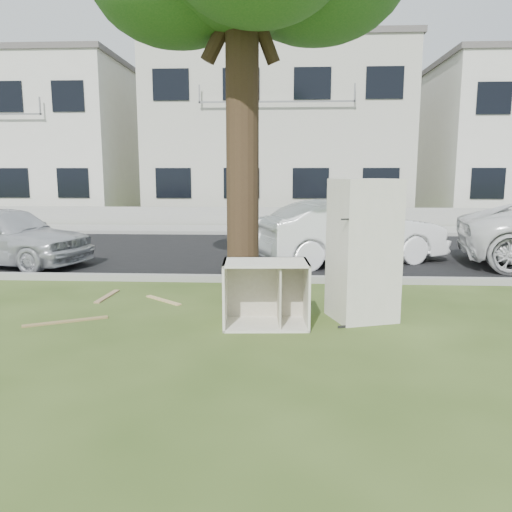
# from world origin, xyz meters

# --- Properties ---
(ground) EXTENTS (120.00, 120.00, 0.00)m
(ground) POSITION_xyz_m (0.00, 0.00, 0.00)
(ground) COLOR #34481A
(road) EXTENTS (120.00, 7.00, 0.01)m
(road) POSITION_xyz_m (0.00, 6.00, 0.01)
(road) COLOR black
(road) RESTS_ON ground
(kerb_near) EXTENTS (120.00, 0.18, 0.12)m
(kerb_near) POSITION_xyz_m (0.00, 2.45, 0.00)
(kerb_near) COLOR gray
(kerb_near) RESTS_ON ground
(kerb_far) EXTENTS (120.00, 0.18, 0.12)m
(kerb_far) POSITION_xyz_m (0.00, 9.55, 0.00)
(kerb_far) COLOR gray
(kerb_far) RESTS_ON ground
(sidewalk) EXTENTS (120.00, 2.80, 0.01)m
(sidewalk) POSITION_xyz_m (0.00, 11.00, 0.01)
(sidewalk) COLOR gray
(sidewalk) RESTS_ON ground
(low_wall) EXTENTS (120.00, 0.15, 0.70)m
(low_wall) POSITION_xyz_m (0.00, 12.60, 0.35)
(low_wall) COLOR gray
(low_wall) RESTS_ON ground
(townhouse_left) EXTENTS (10.20, 8.16, 7.04)m
(townhouse_left) POSITION_xyz_m (-12.00, 17.50, 3.52)
(townhouse_left) COLOR silver
(townhouse_left) RESTS_ON ground
(townhouse_center) EXTENTS (11.22, 8.16, 7.44)m
(townhouse_center) POSITION_xyz_m (0.00, 17.50, 3.72)
(townhouse_center) COLOR beige
(townhouse_center) RESTS_ON ground
(fridge) EXTENTS (0.98, 0.94, 1.92)m
(fridge) POSITION_xyz_m (1.37, 0.20, 0.96)
(fridge) COLOR silver
(fridge) RESTS_ON ground
(cabinet) EXTENTS (1.15, 0.75, 0.86)m
(cabinet) POSITION_xyz_m (0.06, -0.20, 0.43)
(cabinet) COLOR beige
(cabinet) RESTS_ON ground
(plank_a) EXTENTS (1.02, 0.57, 0.02)m
(plank_a) POSITION_xyz_m (-2.65, -0.21, 0.01)
(plank_a) COLOR olive
(plank_a) RESTS_ON ground
(plank_b) EXTENTS (0.68, 0.60, 0.02)m
(plank_b) POSITION_xyz_m (-1.60, 0.99, 0.01)
(plank_b) COLOR tan
(plank_b) RESTS_ON ground
(plank_c) EXTENTS (0.14, 0.84, 0.02)m
(plank_c) POSITION_xyz_m (-2.57, 1.19, 0.01)
(plank_c) COLOR #9C7B56
(plank_c) RESTS_ON ground
(car_center) EXTENTS (4.51, 2.92, 1.40)m
(car_center) POSITION_xyz_m (1.78, 4.56, 0.70)
(car_center) COLOR white
(car_center) RESTS_ON ground
(car_left) EXTENTS (4.14, 2.47, 1.32)m
(car_left) POSITION_xyz_m (-5.77, 3.87, 0.66)
(car_left) COLOR #B7B9BF
(car_left) RESTS_ON ground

